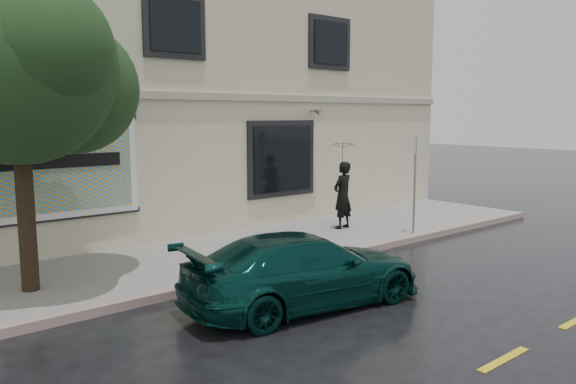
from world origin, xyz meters
TOP-DOWN VIEW (x-y plane):
  - ground at (0.00, 0.00)m, footprint 90.00×90.00m
  - sidewalk at (0.00, 3.25)m, footprint 20.00×3.50m
  - curb at (0.00, 1.50)m, footprint 20.00×0.18m
  - road_marking at (0.00, -3.50)m, footprint 19.00×0.12m
  - building at (0.00, 9.00)m, footprint 20.00×8.12m
  - billboard at (-3.20, 4.92)m, footprint 4.30×0.16m
  - car at (-0.59, -0.26)m, footprint 4.40×2.40m
  - pedestrian at (3.96, 3.34)m, footprint 0.71×0.52m
  - umbrella at (3.96, 3.34)m, footprint 0.91×0.91m
  - street_tree at (-3.98, 3.04)m, footprint 3.28×3.28m
  - sign_pole at (4.87, 1.70)m, footprint 0.30×0.10m

SIDE VIEW (x-z plane):
  - ground at x=0.00m, z-range 0.00..0.00m
  - road_marking at x=0.00m, z-range 0.00..0.01m
  - sidewalk at x=0.00m, z-range 0.00..0.15m
  - curb at x=0.00m, z-range -0.01..0.15m
  - car at x=-0.59m, z-range 0.00..1.22m
  - pedestrian at x=3.96m, z-range 0.15..1.93m
  - sign_pole at x=4.87m, z-range 0.41..2.87m
  - billboard at x=-3.20m, z-range 0.95..3.15m
  - umbrella at x=3.96m, z-range 1.93..2.58m
  - building at x=0.00m, z-range 0.00..7.00m
  - street_tree at x=-3.98m, z-range 1.22..6.66m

